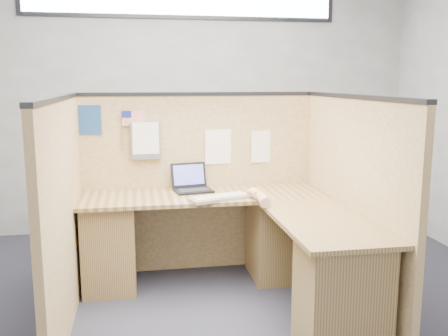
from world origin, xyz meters
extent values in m
plane|color=#20202D|center=(0.00, 0.00, 0.00)|extent=(5.00, 5.00, 0.00)
plane|color=gray|center=(0.00, 2.25, 1.40)|extent=(5.00, 0.00, 5.00)
plane|color=gray|center=(0.00, -2.25, 1.40)|extent=(5.00, 0.00, 5.00)
cube|color=#232328|center=(0.00, 2.24, 2.45)|extent=(3.30, 0.02, 0.38)
cube|color=white|center=(0.00, 2.22, 2.45)|extent=(3.20, 0.01, 0.30)
cube|color=olive|center=(0.00, 1.00, 0.75)|extent=(2.05, 0.05, 1.50)
cube|color=#232328|center=(0.00, 1.00, 1.51)|extent=(2.05, 0.06, 0.03)
cube|color=olive|center=(-1.00, 0.10, 0.75)|extent=(0.05, 1.80, 1.50)
cube|color=#232328|center=(-1.00, 0.10, 1.51)|extent=(0.06, 1.80, 0.03)
cube|color=olive|center=(1.00, 0.10, 0.75)|extent=(0.05, 1.80, 1.50)
cube|color=#232328|center=(1.00, 0.10, 1.51)|extent=(0.06, 1.80, 0.03)
cube|color=brown|center=(0.00, 0.68, 0.71)|extent=(1.95, 0.60, 0.03)
cube|color=brown|center=(0.68, -0.20, 0.71)|extent=(0.60, 1.15, 0.03)
cube|color=brown|center=(-0.75, 0.68, 0.35)|extent=(0.40, 0.50, 0.70)
cube|color=brown|center=(0.60, 0.68, 0.35)|extent=(0.40, 0.50, 0.70)
cube|color=brown|center=(0.68, -0.52, 0.35)|extent=(0.50, 0.40, 0.70)
cube|color=black|center=(-0.07, 0.79, 0.74)|extent=(0.33, 0.27, 0.02)
cube|color=black|center=(-0.07, 0.92, 0.85)|extent=(0.30, 0.12, 0.20)
cube|color=#3E458F|center=(-0.07, 0.92, 0.85)|extent=(0.26, 0.09, 0.16)
cube|color=gray|center=(0.10, 0.48, 0.74)|extent=(0.50, 0.31, 0.02)
cube|color=silver|center=(0.10, 0.48, 0.76)|extent=(0.45, 0.27, 0.01)
ellipsoid|color=#B3B3B8|center=(0.37, 0.50, 0.75)|extent=(0.11, 0.07, 0.05)
ellipsoid|color=tan|center=(0.37, 0.49, 0.78)|extent=(0.09, 0.12, 0.05)
cylinder|color=tan|center=(0.37, 0.44, 0.76)|extent=(0.07, 0.05, 0.07)
cylinder|color=tan|center=(0.38, 0.29, 0.77)|extent=(0.10, 0.28, 0.09)
cube|color=navy|center=(-0.88, 0.97, 1.31)|extent=(0.18, 0.01, 0.24)
cylinder|color=olive|center=(-0.63, 0.96, 1.22)|extent=(0.01, 0.01, 0.33)
cube|color=red|center=(-0.53, 0.96, 1.32)|extent=(0.19, 0.00, 0.12)
cube|color=navy|center=(-0.59, 0.95, 1.36)|extent=(0.08, 0.00, 0.06)
cube|color=slate|center=(-0.44, 0.94, 1.14)|extent=(0.24, 0.05, 0.31)
cube|color=white|center=(-0.44, 0.92, 1.16)|extent=(0.21, 0.01, 0.26)
cube|color=white|center=(0.17, 0.97, 1.07)|extent=(0.23, 0.02, 0.29)
cube|color=white|center=(0.56, 0.97, 1.06)|extent=(0.21, 0.03, 0.27)
camera|label=1|loc=(-0.52, -3.17, 1.63)|focal=40.00mm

